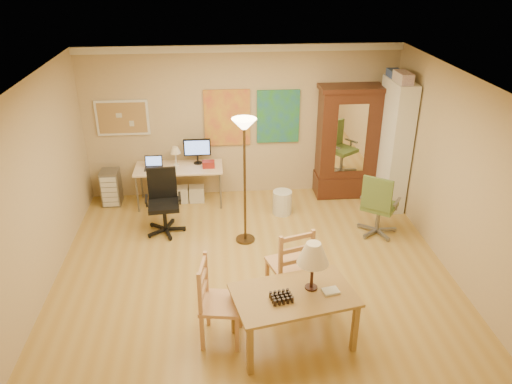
{
  "coord_description": "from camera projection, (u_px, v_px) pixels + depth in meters",
  "views": [
    {
      "loc": [
        -0.46,
        -5.95,
        4.11
      ],
      "look_at": [
        0.07,
        0.3,
        1.05
      ],
      "focal_mm": 35.0,
      "sensor_mm": 36.0,
      "label": 1
    }
  ],
  "objects": [
    {
      "name": "floor",
      "position": [
        253.0,
        267.0,
        7.17
      ],
      "size": [
        5.5,
        5.5,
        0.0
      ],
      "primitive_type": "plane",
      "color": "#AF873E",
      "rests_on": "ground"
    },
    {
      "name": "crown_molding",
      "position": [
        241.0,
        48.0,
        8.21
      ],
      "size": [
        5.5,
        0.08,
        0.12
      ],
      "primitive_type": "cube",
      "color": "white",
      "rests_on": "floor"
    },
    {
      "name": "corkboard",
      "position": [
        122.0,
        118.0,
        8.56
      ],
      "size": [
        0.9,
        0.04,
        0.62
      ],
      "primitive_type": "cube",
      "color": "tan",
      "rests_on": "floor"
    },
    {
      "name": "art_panel_left",
      "position": [
        227.0,
        118.0,
        8.72
      ],
      "size": [
        0.8,
        0.04,
        1.0
      ],
      "primitive_type": "cube",
      "color": "yellow",
      "rests_on": "floor"
    },
    {
      "name": "art_panel_right",
      "position": [
        278.0,
        117.0,
        8.79
      ],
      "size": [
        0.75,
        0.04,
        0.95
      ],
      "primitive_type": "cube",
      "color": "#236A8E",
      "rests_on": "floor"
    },
    {
      "name": "dining_table",
      "position": [
        301.0,
        282.0,
        5.5
      ],
      "size": [
        1.48,
        1.06,
        1.26
      ],
      "color": "brown",
      "rests_on": "floor"
    },
    {
      "name": "ladder_chair_back",
      "position": [
        290.0,
        266.0,
        6.32
      ],
      "size": [
        0.61,
        0.59,
        1.06
      ],
      "color": "tan",
      "rests_on": "floor"
    },
    {
      "name": "ladder_chair_left",
      "position": [
        218.0,
        304.0,
        5.65
      ],
      "size": [
        0.53,
        0.55,
        1.04
      ],
      "color": "tan",
      "rests_on": "floor"
    },
    {
      "name": "torchiere_lamp",
      "position": [
        244.0,
        145.0,
        7.13
      ],
      "size": [
        0.36,
        0.36,
        1.98
      ],
      "color": "#41301A",
      "rests_on": "floor"
    },
    {
      "name": "computer_desk",
      "position": [
        181.0,
        180.0,
        8.83
      ],
      "size": [
        1.52,
        0.66,
        1.15
      ],
      "color": "beige",
      "rests_on": "floor"
    },
    {
      "name": "office_chair_black",
      "position": [
        165.0,
        216.0,
        7.96
      ],
      "size": [
        0.63,
        0.63,
        1.03
      ],
      "color": "black",
      "rests_on": "floor"
    },
    {
      "name": "office_chair_green",
      "position": [
        377.0,
        218.0,
        7.88
      ],
      "size": [
        0.66,
        0.66,
        1.04
      ],
      "color": "slate",
      "rests_on": "floor"
    },
    {
      "name": "drawer_cart",
      "position": [
        111.0,
        187.0,
        8.82
      ],
      "size": [
        0.31,
        0.38,
        0.63
      ],
      "color": "slate",
      "rests_on": "floor"
    },
    {
      "name": "armoire",
      "position": [
        347.0,
        149.0,
        8.93
      ],
      "size": [
        1.1,
        0.52,
        2.03
      ],
      "color": "#3C1F10",
      "rests_on": "floor"
    },
    {
      "name": "bookshelf",
      "position": [
        393.0,
        145.0,
        8.49
      ],
      "size": [
        0.33,
        0.89,
        2.22
      ],
      "color": "white",
      "rests_on": "floor"
    },
    {
      "name": "wastebin",
      "position": [
        282.0,
        202.0,
        8.53
      ],
      "size": [
        0.33,
        0.33,
        0.41
      ],
      "primitive_type": "cylinder",
      "color": "silver",
      "rests_on": "floor"
    }
  ]
}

